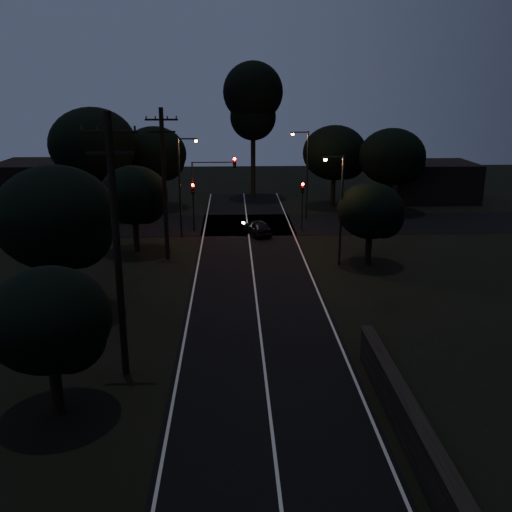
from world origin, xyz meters
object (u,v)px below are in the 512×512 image
streetlight_c (339,203)px  car (257,227)px  utility_pole_mid (117,245)px  signal_right (302,197)px  utility_pole_far (164,182)px  streetlight_a (182,180)px  signal_mast (213,180)px  tall_pine (253,100)px  signal_left (193,198)px  streetlight_b (305,169)px

streetlight_c → car: 10.54m
utility_pole_mid → signal_right: (10.60, 24.99, -2.90)m
streetlight_c → car: bearing=121.2°
car → utility_pole_far: bearing=25.9°
streetlight_a → streetlight_c: streetlight_a is taller
utility_pole_mid → streetlight_c: size_ratio=1.47×
signal_mast → car: signal_mast is taller
tall_pine → car: tall_pine is taller
streetlight_c → signal_left: bearing=136.2°
utility_pole_mid → signal_mast: size_ratio=1.76×
streetlight_b → signal_right: bearing=-100.0°
utility_pole_far → car: size_ratio=2.79×
streetlight_b → signal_left: bearing=-158.0°
utility_pole_far → streetlight_c: 12.05m
signal_mast → car: (3.64, -1.55, -3.70)m
utility_pole_far → streetlight_b: (11.31, 12.00, -0.85)m
utility_pole_far → tall_pine: bearing=73.1°
tall_pine → streetlight_c: 26.16m
signal_mast → streetlight_a: bearing=-140.2°
signal_right → streetlight_c: bearing=-83.0°
utility_pole_far → signal_left: size_ratio=2.56×
utility_pole_mid → utility_pole_far: (0.00, 17.00, -0.25)m
utility_pole_mid → streetlight_a: (0.69, 23.00, -1.10)m
streetlight_a → streetlight_b: same height
signal_mast → streetlight_a: 3.13m
utility_pole_mid → signal_left: 25.19m
tall_pine → signal_left: 17.70m
utility_pole_far → streetlight_c: utility_pole_far is taller
signal_right → streetlight_a: (-9.91, -1.99, 1.80)m
signal_right → streetlight_b: size_ratio=0.51×
utility_pole_far → utility_pole_mid: bearing=-90.0°
streetlight_a → streetlight_b: (10.61, 6.00, 0.00)m
signal_left → car: size_ratio=1.09×
streetlight_a → streetlight_c: bearing=-35.7°
utility_pole_far → streetlight_c: (11.83, -2.00, -1.13)m
streetlight_b → car: size_ratio=2.13×
signal_right → utility_pole_far: bearing=-143.0°
utility_pole_mid → car: (6.72, 23.44, -5.10)m
tall_pine → streetlight_b: size_ratio=1.80×
signal_left → car: (5.32, -1.54, -2.20)m
signal_left → streetlight_c: streetlight_c is taller
signal_mast → streetlight_a: (-2.39, -1.99, 0.30)m
signal_mast → tall_pine: bearing=75.4°
utility_pole_far → tall_pine: size_ratio=0.73×
streetlight_b → car: bearing=-129.5°
streetlight_a → car: streetlight_a is taller
signal_right → streetlight_c: (1.23, -9.99, 1.51)m
streetlight_c → car: size_ratio=1.99×
signal_mast → utility_pole_far: bearing=-111.1°
utility_pole_mid → signal_left: (1.40, 24.99, -2.90)m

